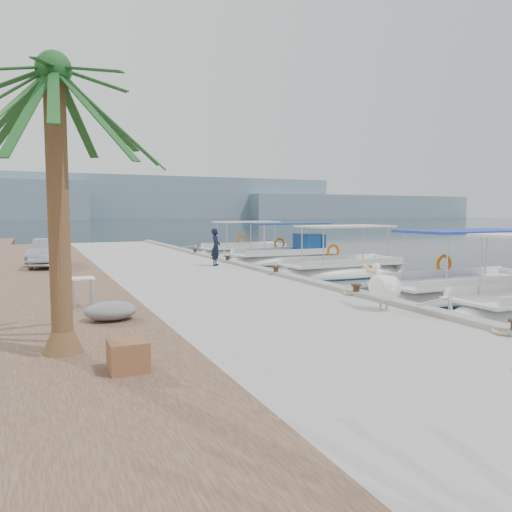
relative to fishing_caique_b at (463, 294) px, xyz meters
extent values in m
plane|color=black|center=(-4.33, 2.86, -0.12)|extent=(400.00, 400.00, 0.00)
cube|color=gray|center=(-7.33, 7.86, 0.13)|extent=(6.00, 40.00, 0.50)
cube|color=gray|center=(-4.55, 7.86, 0.44)|extent=(0.44, 40.00, 0.12)
cube|color=brown|center=(-12.33, 7.86, 0.13)|extent=(4.00, 40.00, 0.50)
cube|color=gray|center=(35.67, 212.86, 8.88)|extent=(160.00, 40.00, 18.00)
cube|color=gray|center=(135.67, 202.86, 5.38)|extent=(120.00, 40.00, 11.00)
ellipsoid|color=white|center=(-0.01, 0.00, -0.07)|extent=(7.45, 2.49, 1.30)
ellipsoid|color=navy|center=(-0.01, 0.00, -0.09)|extent=(7.49, 2.54, 0.22)
cube|color=white|center=(-0.01, 0.00, 0.43)|extent=(6.11, 2.14, 0.08)
cube|color=#2035A4|center=(0.18, 0.00, 2.07)|extent=(4.47, 2.29, 0.08)
cylinder|color=silver|center=(-1.68, -0.93, 1.23)|extent=(0.05, 0.05, 1.60)
torus|color=orange|center=(0.29, 1.18, 0.88)|extent=(0.68, 0.12, 0.68)
ellipsoid|color=white|center=(-0.43, 6.45, -0.07)|extent=(6.60, 2.37, 1.30)
ellipsoid|color=navy|center=(-0.43, 6.45, -0.09)|extent=(6.63, 2.42, 0.22)
cube|color=white|center=(-0.43, 6.45, 0.43)|extent=(5.41, 2.04, 0.08)
cube|color=silver|center=(-0.27, 6.45, 2.07)|extent=(3.96, 2.18, 0.08)
cylinder|color=silver|center=(-1.92, 5.56, 1.23)|extent=(0.05, 0.05, 1.60)
torus|color=orange|center=(-0.13, 7.58, 0.88)|extent=(0.68, 0.12, 0.68)
ellipsoid|color=white|center=(-0.18, 12.46, -0.07)|extent=(7.11, 2.42, 1.30)
ellipsoid|color=navy|center=(-0.18, 12.46, -0.09)|extent=(7.14, 2.47, 0.22)
cube|color=white|center=(-0.18, 12.46, 0.43)|extent=(5.83, 2.08, 0.08)
cube|color=navy|center=(0.00, 12.46, 2.07)|extent=(4.27, 2.23, 0.08)
cylinder|color=silver|center=(-1.78, 11.55, 1.23)|extent=(0.05, 0.05, 1.60)
torus|color=orange|center=(0.12, 13.61, 0.88)|extent=(0.68, 0.12, 0.68)
cube|color=navy|center=(1.42, 12.46, 0.98)|extent=(1.20, 1.70, 1.00)
ellipsoid|color=white|center=(-0.43, 17.60, -0.07)|extent=(6.60, 2.29, 1.30)
ellipsoid|color=navy|center=(-0.43, 17.60, -0.09)|extent=(6.63, 2.34, 0.22)
cube|color=white|center=(-0.43, 17.60, 0.43)|extent=(5.41, 1.97, 0.08)
cube|color=silver|center=(-0.27, 17.60, 2.07)|extent=(3.96, 2.11, 0.08)
cylinder|color=silver|center=(-1.92, 16.74, 1.23)|extent=(0.05, 0.05, 1.60)
torus|color=orange|center=(-0.13, 18.69, 0.88)|extent=(0.68, 0.12, 0.68)
cylinder|color=black|center=(-4.68, -0.64, 0.53)|extent=(0.18, 0.18, 0.30)
cylinder|color=black|center=(-4.68, -0.64, 0.68)|extent=(0.28, 0.28, 0.05)
cylinder|color=black|center=(-4.68, 4.36, 0.53)|extent=(0.18, 0.18, 0.30)
cylinder|color=black|center=(-4.68, 4.36, 0.68)|extent=(0.28, 0.28, 0.05)
cylinder|color=black|center=(-4.68, 9.36, 0.53)|extent=(0.18, 0.18, 0.30)
cylinder|color=black|center=(-4.68, 9.36, 0.68)|extent=(0.28, 0.28, 0.05)
cylinder|color=black|center=(-4.68, 14.36, 0.53)|extent=(0.18, 0.18, 0.30)
cylinder|color=black|center=(-4.68, 14.36, 0.68)|extent=(0.28, 0.28, 0.05)
cylinder|color=tan|center=(-5.36, -2.56, 0.54)|extent=(0.05, 0.05, 0.33)
cylinder|color=tan|center=(-5.20, -2.59, 0.54)|extent=(0.05, 0.05, 0.33)
ellipsoid|color=white|center=(-5.28, -2.57, 0.91)|extent=(0.57, 0.83, 0.61)
cylinder|color=white|center=(-5.24, -2.29, 1.16)|extent=(0.17, 0.30, 0.33)
sphere|color=white|center=(-5.23, -2.20, 1.35)|extent=(0.20, 0.20, 0.20)
cone|color=#EAA566|center=(-5.19, -1.90, 1.26)|extent=(0.18, 0.60, 0.24)
imported|color=black|center=(-5.61, 8.34, 1.18)|extent=(0.65, 0.70, 1.61)
cylinder|color=brown|center=(-12.40, -3.34, 2.62)|extent=(0.34, 0.34, 4.49)
cone|color=brown|center=(-12.40, -3.34, 0.56)|extent=(0.64, 0.64, 0.36)
imported|color=#A0ADB7|center=(-12.18, 10.99, 0.97)|extent=(1.96, 3.79, 1.19)
cube|color=brown|center=(-11.59, -4.71, 0.60)|extent=(0.55, 0.55, 0.44)
ellipsoid|color=slate|center=(-11.33, -1.08, 0.58)|extent=(1.10, 0.90, 0.40)
cylinder|color=silver|center=(-11.94, 0.44, 0.73)|extent=(0.06, 0.06, 0.70)
cylinder|color=silver|center=(-11.54, 0.44, 0.73)|extent=(0.06, 0.06, 0.70)
cylinder|color=silver|center=(-11.94, 0.84, 0.73)|extent=(0.06, 0.06, 0.70)
cylinder|color=silver|center=(-11.54, 0.84, 0.73)|extent=(0.06, 0.06, 0.70)
cube|color=white|center=(-11.74, 0.64, 1.09)|extent=(0.55, 0.55, 0.03)
camera|label=1|loc=(-12.78, -11.96, 2.67)|focal=35.00mm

